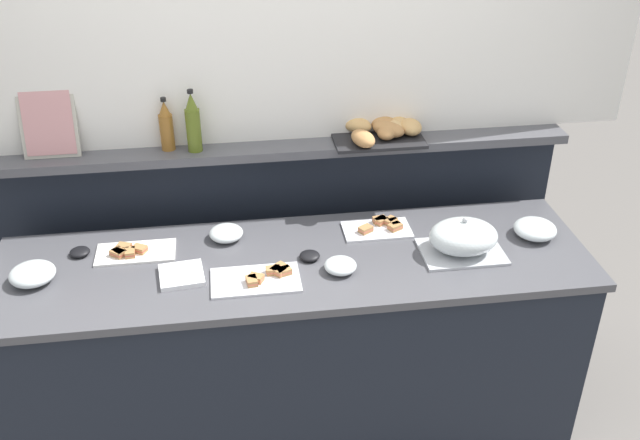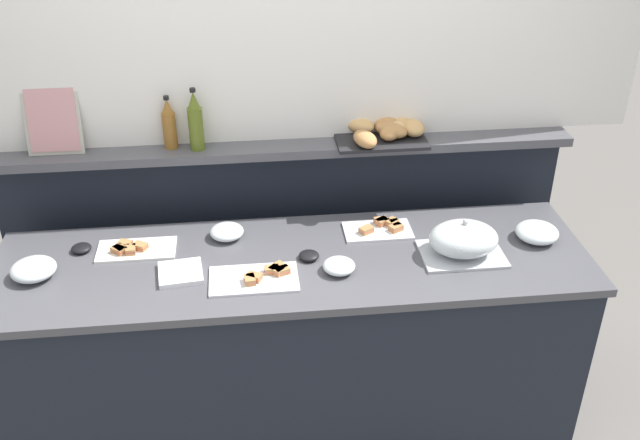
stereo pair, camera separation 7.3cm
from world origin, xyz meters
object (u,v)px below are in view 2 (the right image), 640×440
at_px(glass_bowl_extra, 34,270).
at_px(bread_basket, 387,130).
at_px(vinegar_bottle_amber, 169,125).
at_px(sandwich_platter_front, 133,249).
at_px(condiment_bowl_teal, 309,255).
at_px(sandwich_platter_rear, 259,277).
at_px(sandwich_platter_side, 381,228).
at_px(glass_bowl_large, 339,266).
at_px(condiment_bowl_dark, 81,248).
at_px(serving_cloche, 463,240).
at_px(glass_bowl_medium, 227,232).
at_px(glass_bowl_small, 537,233).
at_px(olive_oil_bottle, 196,122).
at_px(napkin_stack, 181,273).
at_px(framed_picture, 53,120).

xyz_separation_m(glass_bowl_extra, bread_basket, (1.48, 0.47, 0.32)).
bearing_deg(glass_bowl_extra, vinegar_bottle_amber, 42.29).
distance_m(sandwich_platter_front, condiment_bowl_teal, 0.73).
bearing_deg(sandwich_platter_rear, sandwich_platter_side, 29.67).
relative_size(glass_bowl_large, condiment_bowl_dark, 1.58).
height_order(serving_cloche, glass_bowl_medium, serving_cloche).
bearing_deg(bread_basket, glass_bowl_small, -36.15).
bearing_deg(serving_cloche, olive_oil_bottle, 155.15).
height_order(olive_oil_bottle, vinegar_bottle_amber, olive_oil_bottle).
distance_m(glass_bowl_medium, glass_bowl_small, 1.32).
xyz_separation_m(sandwich_platter_side, sandwich_platter_rear, (-0.54, -0.31, -0.00)).
bearing_deg(condiment_bowl_dark, glass_bowl_medium, 3.87).
height_order(glass_bowl_medium, bread_basket, bread_basket).
bearing_deg(sandwich_platter_side, glass_bowl_large, -127.63).
height_order(glass_bowl_large, glass_bowl_medium, glass_bowl_medium).
xyz_separation_m(sandwich_platter_rear, glass_bowl_extra, (-0.88, 0.12, 0.02)).
bearing_deg(glass_bowl_large, napkin_stack, 175.87).
relative_size(glass_bowl_extra, olive_oil_bottle, 0.64).
xyz_separation_m(serving_cloche, glass_bowl_small, (0.35, 0.08, -0.04)).
relative_size(sandwich_platter_rear, glass_bowl_large, 2.67).
relative_size(glass_bowl_extra, condiment_bowl_teal, 2.12).
bearing_deg(glass_bowl_large, vinegar_bottle_amber, 138.70).
xyz_separation_m(sandwich_platter_rear, glass_bowl_small, (1.19, 0.16, 0.02)).
distance_m(glass_bowl_small, vinegar_bottle_amber, 1.64).
height_order(glass_bowl_large, glass_bowl_small, glass_bowl_small).
xyz_separation_m(sandwich_platter_front, glass_bowl_large, (0.83, -0.24, 0.01)).
bearing_deg(glass_bowl_large, condiment_bowl_teal, 135.16).
xyz_separation_m(glass_bowl_small, vinegar_bottle_amber, (-1.53, 0.44, 0.38)).
xyz_separation_m(glass_bowl_medium, bread_basket, (0.73, 0.26, 0.32)).
xyz_separation_m(sandwich_platter_front, glass_bowl_medium, (0.39, 0.07, 0.01)).
distance_m(glass_bowl_medium, glass_bowl_extra, 0.78).
relative_size(serving_cloche, glass_bowl_extra, 1.93).
bearing_deg(glass_bowl_medium, serving_cloche, -14.48).
relative_size(sandwich_platter_front, bread_basket, 0.81).
bearing_deg(sandwich_platter_side, bread_basket, 77.22).
relative_size(sandwich_platter_side, sandwich_platter_rear, 0.85).
bearing_deg(sandwich_platter_front, framed_picture, 131.91).
bearing_deg(sandwich_platter_rear, vinegar_bottle_amber, 119.84).
distance_m(condiment_bowl_teal, bread_basket, 0.69).
relative_size(sandwich_platter_rear, bread_basket, 0.86).
relative_size(sandwich_platter_rear, napkin_stack, 2.04).
height_order(glass_bowl_extra, napkin_stack, glass_bowl_extra).
relative_size(glass_bowl_medium, napkin_stack, 0.85).
bearing_deg(glass_bowl_medium, glass_bowl_large, -34.86).
height_order(glass_bowl_small, napkin_stack, glass_bowl_small).
relative_size(glass_bowl_small, vinegar_bottle_amber, 0.77).
xyz_separation_m(serving_cloche, framed_picture, (-1.66, 0.53, 0.38)).
xyz_separation_m(sandwich_platter_rear, bread_basket, (0.61, 0.59, 0.34)).
height_order(sandwich_platter_side, bread_basket, bread_basket).
xyz_separation_m(serving_cloche, napkin_stack, (-1.14, -0.01, -0.06)).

